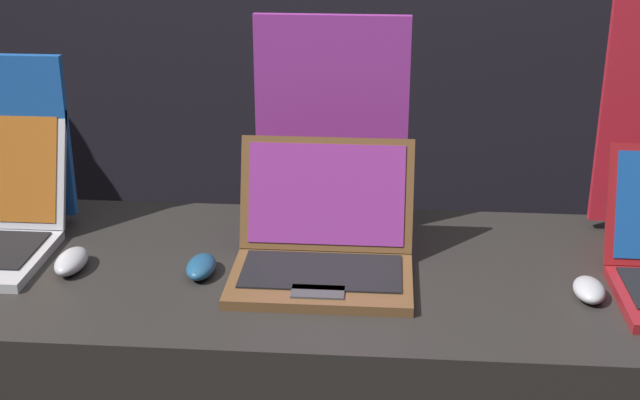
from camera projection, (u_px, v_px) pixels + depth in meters
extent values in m
ellipsoid|color=#B2B2B7|center=(71.00, 261.00, 1.81)|extent=(0.06, 0.12, 0.04)
cube|color=black|center=(4.00, 216.00, 2.05)|extent=(0.19, 0.07, 0.02)
cube|color=brown|center=(321.00, 281.00, 1.75)|extent=(0.36, 0.24, 0.02)
cube|color=black|center=(321.00, 271.00, 1.76)|extent=(0.32, 0.17, 0.00)
cube|color=#3F3F42|center=(318.00, 292.00, 1.68)|extent=(0.10, 0.05, 0.00)
cube|color=brown|center=(327.00, 194.00, 1.84)|extent=(0.36, 0.09, 0.23)
cube|color=#8C338C|center=(326.00, 194.00, 1.84)|extent=(0.32, 0.07, 0.20)
ellipsoid|color=navy|center=(201.00, 267.00, 1.79)|extent=(0.06, 0.11, 0.04)
cube|color=black|center=(331.00, 220.00, 2.03)|extent=(0.18, 0.07, 0.02)
cube|color=purple|center=(332.00, 119.00, 1.94)|extent=(0.33, 0.02, 0.45)
ellipsoid|color=#B2B2B7|center=(589.00, 290.00, 1.69)|extent=(0.06, 0.10, 0.04)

